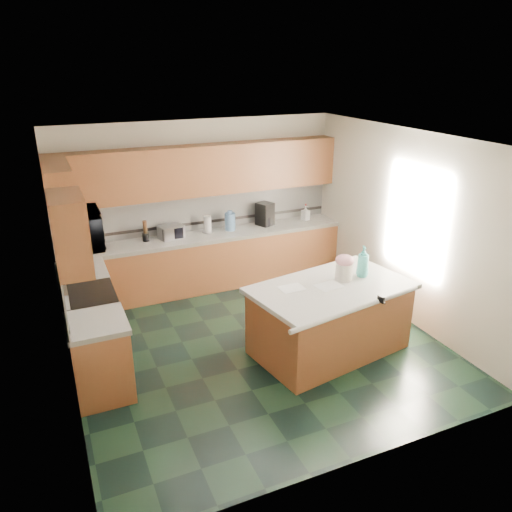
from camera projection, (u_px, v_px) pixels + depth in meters
floor at (256, 344)px, 6.68m from camera, size 4.60×4.60×0.00m
ceiling at (256, 140)px, 5.68m from camera, size 4.60×4.60×0.00m
wall_back at (199, 204)px, 8.16m from camera, size 4.60×0.04×2.70m
wall_front at (366, 340)px, 4.20m from camera, size 4.60×0.04×2.70m
wall_left at (57, 281)px, 5.32m from camera, size 0.04×4.60×2.70m
wall_right at (406, 227)px, 7.05m from camera, size 0.04×4.60×2.70m
back_base_cab at (208, 263)px, 8.22m from camera, size 4.60×0.60×0.86m
back_countertop at (207, 236)px, 8.05m from camera, size 4.60×0.64×0.06m
back_upper_cab at (201, 170)px, 7.78m from camera, size 4.60×0.33×0.78m
back_backsplash at (200, 211)px, 8.17m from camera, size 4.60×0.02×0.63m
back_accent_band at (201, 223)px, 8.24m from camera, size 4.60×0.01×0.05m
left_base_cab_rear at (86, 303)px, 6.87m from camera, size 0.60×0.82×0.86m
left_counter_rear at (82, 272)px, 6.70m from camera, size 0.64×0.82×0.06m
left_base_cab_front at (101, 359)px, 5.57m from camera, size 0.60×0.72×0.86m
left_counter_front at (96, 323)px, 5.40m from camera, size 0.64×0.72×0.06m
left_backsplash at (59, 272)px, 5.84m from camera, size 0.02×2.30×0.63m
left_accent_band at (62, 287)px, 5.91m from camera, size 0.01×2.30×0.05m
left_upper_cab_rear at (59, 195)px, 6.38m from camera, size 0.33×1.09×0.78m
left_upper_cab_front at (70, 233)px, 4.96m from camera, size 0.33×0.72×0.78m
range_body at (93, 328)px, 6.20m from camera, size 0.60×0.76×0.88m
range_oven_door at (117, 326)px, 6.32m from camera, size 0.02×0.68×0.55m
range_cooktop at (88, 295)px, 6.03m from camera, size 0.62×0.78×0.04m
range_handle at (116, 299)px, 6.19m from camera, size 0.02×0.66×0.02m
range_backguard at (64, 290)px, 5.89m from camera, size 0.06×0.76×0.18m
microwave at (79, 230)px, 5.72m from camera, size 0.50×0.73×0.41m
island_base at (329, 320)px, 6.40m from camera, size 2.04×1.39×0.86m
island_top at (331, 288)px, 6.23m from camera, size 2.16×1.50×0.06m
island_bullnose at (359, 308)px, 5.73m from camera, size 1.96×0.40×0.06m
treat_jar at (344, 271)px, 6.35m from camera, size 0.26×0.26×0.23m
treat_jar_lid at (345, 260)px, 6.30m from camera, size 0.24×0.24×0.15m
treat_jar_knob at (345, 257)px, 6.28m from camera, size 0.08×0.03×0.03m
treat_jar_knob_end_l at (342, 257)px, 6.26m from camera, size 0.04×0.04×0.04m
treat_jar_knob_end_r at (348, 256)px, 6.29m from camera, size 0.04×0.04×0.04m
soap_bottle_island at (363, 261)px, 6.42m from camera, size 0.20×0.20×0.41m
paper_sheet_a at (329, 286)px, 6.22m from camera, size 0.35×0.29×0.00m
paper_sheet_b at (292, 288)px, 6.16m from camera, size 0.31×0.24×0.00m
clamp_body at (381, 299)px, 5.85m from camera, size 0.05×0.10×0.08m
clamp_handle at (384, 303)px, 5.81m from camera, size 0.01×0.06×0.01m
knife_block at (99, 241)px, 7.43m from camera, size 0.14×0.17×0.24m
utensil_crock at (146, 237)px, 7.73m from camera, size 0.11×0.11×0.13m
utensil_bundle at (145, 227)px, 7.67m from camera, size 0.06×0.06×0.20m
toaster_oven at (171, 232)px, 7.84m from camera, size 0.41×0.33×0.21m
toaster_oven_door at (173, 234)px, 7.74m from camera, size 0.32×0.01×0.17m
paper_towel at (208, 224)px, 8.10m from camera, size 0.12×0.12×0.27m
paper_towel_base at (208, 232)px, 8.15m from camera, size 0.18×0.18×0.01m
water_jug at (230, 222)px, 8.20m from camera, size 0.18×0.18×0.29m
water_jug_neck at (230, 212)px, 8.14m from camera, size 0.08×0.08×0.04m
coffee_maker at (265, 214)px, 8.44m from camera, size 0.31×0.32×0.39m
coffee_carafe at (266, 221)px, 8.43m from camera, size 0.16×0.16×0.16m
soap_bottle_back at (305, 213)px, 8.72m from camera, size 0.15×0.15×0.26m
soap_back_cap at (306, 205)px, 8.67m from camera, size 0.02×0.02×0.03m
window_light_proxy at (415, 221)px, 6.81m from camera, size 0.02×1.40×1.10m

